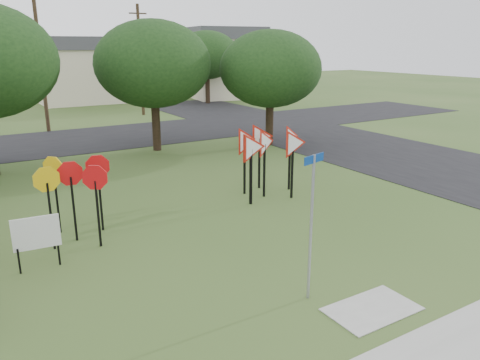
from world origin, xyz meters
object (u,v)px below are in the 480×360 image
Objects in this scene: stop_sign_cluster at (74,181)px; info_board at (36,235)px; street_name_sign at (311,220)px; yield_sign_cluster at (265,146)px.

info_board is (-1.30, -1.43, -0.84)m from stop_sign_cluster.
yield_sign_cluster is at bearing 63.33° from street_name_sign.
stop_sign_cluster is at bearing 47.69° from info_board.
stop_sign_cluster is 7.00m from yield_sign_cluster.
street_name_sign reaches higher than info_board.
yield_sign_cluster is at bearing 13.36° from info_board.
street_name_sign is 1.39× the size of stop_sign_cluster.
street_name_sign is at bearing -116.67° from yield_sign_cluster.
street_name_sign is 7.11m from stop_sign_cluster.
street_name_sign is 7.43m from yield_sign_cluster.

